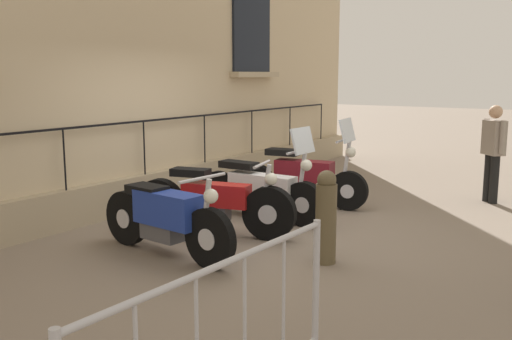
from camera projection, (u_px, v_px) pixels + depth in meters
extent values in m
plane|color=gray|center=(252.00, 227.00, 7.75)|extent=(60.00, 60.00, 0.00)
cube|color=tan|center=(144.00, 191.00, 8.83)|extent=(0.20, 13.98, 0.54)
cube|color=black|center=(252.00, 22.00, 10.91)|extent=(0.06, 1.22, 1.90)
cube|color=tan|center=(255.00, 74.00, 11.04)|extent=(0.24, 1.42, 0.10)
cube|color=black|center=(143.00, 121.00, 8.62)|extent=(0.03, 11.75, 0.03)
cylinder|color=black|center=(64.00, 160.00, 7.49)|extent=(0.02, 0.02, 0.82)
cylinder|color=black|center=(144.00, 148.00, 8.69)|extent=(0.02, 0.02, 0.82)
cylinder|color=black|center=(205.00, 139.00, 9.89)|extent=(0.02, 0.02, 0.82)
cylinder|color=black|center=(252.00, 132.00, 11.10)|extent=(0.02, 0.02, 0.82)
cylinder|color=black|center=(290.00, 126.00, 12.30)|extent=(0.02, 0.02, 0.82)
cylinder|color=black|center=(321.00, 122.00, 13.50)|extent=(0.02, 0.02, 0.82)
cylinder|color=black|center=(210.00, 238.00, 6.06)|extent=(0.67, 0.17, 0.67)
cylinder|color=silver|center=(210.00, 238.00, 6.06)|extent=(0.24, 0.15, 0.23)
cylinder|color=black|center=(127.00, 218.00, 6.92)|extent=(0.67, 0.17, 0.67)
cylinder|color=silver|center=(127.00, 218.00, 6.92)|extent=(0.24, 0.15, 0.23)
cube|color=#1E389E|center=(168.00, 209.00, 6.42)|extent=(0.89, 0.39, 0.38)
cube|color=#4C4C51|center=(163.00, 229.00, 6.52)|extent=(0.54, 0.30, 0.23)
cube|color=black|center=(147.00, 189.00, 6.61)|extent=(0.51, 0.33, 0.10)
cylinder|color=silver|center=(206.00, 208.00, 6.03)|extent=(0.16, 0.07, 0.65)
cylinder|color=silver|center=(202.00, 178.00, 6.01)|extent=(0.10, 0.70, 0.04)
sphere|color=white|center=(211.00, 196.00, 5.97)|extent=(0.16, 0.16, 0.16)
cylinder|color=silver|center=(165.00, 234.00, 6.78)|extent=(0.78, 0.15, 0.08)
cylinder|color=black|center=(269.00, 213.00, 7.11)|extent=(0.70, 0.32, 0.69)
cylinder|color=silver|center=(269.00, 213.00, 7.11)|extent=(0.27, 0.22, 0.24)
cylinder|color=black|center=(160.00, 204.00, 7.62)|extent=(0.70, 0.32, 0.69)
cylinder|color=silver|center=(160.00, 204.00, 7.62)|extent=(0.27, 0.22, 0.24)
cube|color=red|center=(216.00, 195.00, 7.32)|extent=(0.93, 0.48, 0.30)
cube|color=#4C4C51|center=(209.00, 211.00, 7.39)|extent=(0.57, 0.34, 0.24)
cube|color=black|center=(190.00, 172.00, 7.39)|extent=(0.54, 0.35, 0.10)
cylinder|color=silver|center=(266.00, 189.00, 7.08)|extent=(0.17, 0.10, 0.63)
cylinder|color=silver|center=(262.00, 164.00, 7.04)|extent=(0.18, 0.57, 0.04)
sphere|color=white|center=(271.00, 179.00, 7.03)|extent=(0.16, 0.16, 0.16)
cylinder|color=silver|center=(202.00, 216.00, 7.60)|extent=(0.80, 0.28, 0.08)
cylinder|color=black|center=(304.00, 204.00, 7.74)|extent=(0.63, 0.14, 0.63)
cylinder|color=silver|center=(304.00, 204.00, 7.74)|extent=(0.22, 0.15, 0.22)
cylinder|color=black|center=(218.00, 192.00, 8.58)|extent=(0.63, 0.14, 0.63)
cylinder|color=silver|center=(218.00, 192.00, 8.58)|extent=(0.22, 0.15, 0.22)
cube|color=silver|center=(262.00, 185.00, 8.10)|extent=(1.03, 0.28, 0.31)
cube|color=#4C4C51|center=(256.00, 199.00, 8.19)|extent=(0.62, 0.22, 0.22)
cube|color=black|center=(239.00, 165.00, 8.29)|extent=(0.58, 0.25, 0.10)
cylinder|color=silver|center=(302.00, 178.00, 7.71)|extent=(0.16, 0.06, 0.73)
cylinder|color=silver|center=(299.00, 151.00, 7.68)|extent=(0.04, 0.60, 0.04)
sphere|color=white|center=(306.00, 165.00, 7.64)|extent=(0.16, 0.16, 0.16)
cylinder|color=silver|center=(250.00, 203.00, 8.45)|extent=(0.93, 0.09, 0.08)
cube|color=silver|center=(303.00, 141.00, 7.62)|extent=(0.13, 0.49, 0.36)
cylinder|color=black|center=(348.00, 191.00, 8.67)|extent=(0.62, 0.21, 0.61)
cylinder|color=silver|center=(348.00, 191.00, 8.67)|extent=(0.23, 0.17, 0.21)
cylinder|color=black|center=(257.00, 183.00, 9.33)|extent=(0.62, 0.21, 0.61)
cylinder|color=silver|center=(257.00, 183.00, 9.33)|extent=(0.23, 0.17, 0.21)
cube|color=maroon|center=(304.00, 173.00, 8.94)|extent=(0.95, 0.43, 0.38)
cube|color=#4C4C51|center=(298.00, 188.00, 9.03)|extent=(0.58, 0.32, 0.21)
cube|color=black|center=(283.00, 152.00, 9.05)|extent=(0.55, 0.35, 0.10)
cylinder|color=silver|center=(346.00, 166.00, 8.63)|extent=(0.17, 0.08, 0.78)
cylinder|color=silver|center=(343.00, 140.00, 8.59)|extent=(0.13, 0.67, 0.04)
sphere|color=white|center=(351.00, 152.00, 8.57)|extent=(0.16, 0.16, 0.16)
cylinder|color=silver|center=(291.00, 192.00, 9.27)|extent=(0.83, 0.20, 0.08)
cube|color=silver|center=(347.00, 130.00, 8.54)|extent=(0.20, 0.56, 0.36)
cylinder|color=#B7B7BF|center=(316.00, 291.00, 4.09)|extent=(0.05, 0.05, 1.05)
cylinder|color=#B7B7BF|center=(221.00, 265.00, 3.15)|extent=(0.11, 2.13, 0.04)
cylinder|color=#B7B7BF|center=(245.00, 322.00, 3.39)|extent=(0.02, 0.02, 0.87)
cylinder|color=#B7B7BF|center=(284.00, 300.00, 3.73)|extent=(0.02, 0.02, 0.87)
cylinder|color=brown|center=(326.00, 224.00, 6.22)|extent=(0.23, 0.23, 0.89)
sphere|color=brown|center=(327.00, 180.00, 6.14)|extent=(0.21, 0.21, 0.21)
cylinder|color=black|center=(494.00, 179.00, 9.13)|extent=(0.14, 0.14, 0.78)
cylinder|color=black|center=(488.00, 178.00, 9.28)|extent=(0.14, 0.14, 0.78)
cube|color=gray|center=(494.00, 138.00, 9.09)|extent=(0.41, 0.41, 0.55)
sphere|color=tan|center=(496.00, 112.00, 9.02)|extent=(0.21, 0.21, 0.21)
cylinder|color=gray|center=(503.00, 137.00, 8.88)|extent=(0.09, 0.09, 0.53)
cylinder|color=gray|center=(486.00, 135.00, 9.30)|extent=(0.09, 0.09, 0.53)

